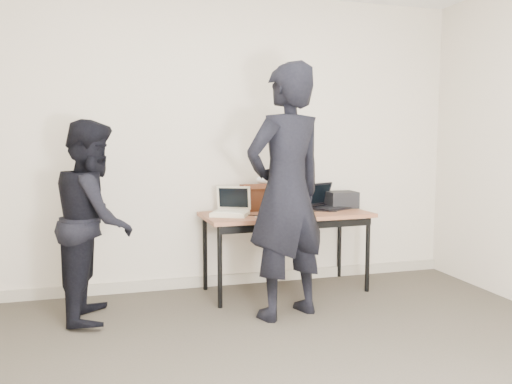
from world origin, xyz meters
name	(u,v)px	position (x,y,z in m)	size (l,w,h in m)	color
room	(323,145)	(0.00, 0.00, 1.35)	(4.60, 4.60, 2.80)	#413B31
desk	(287,219)	(0.47, 1.91, 0.66)	(1.54, 0.74, 0.72)	brown
laptop_beige	(231,210)	(-0.04, 1.91, 0.77)	(0.40, 0.40, 0.25)	beige
laptop_center	(286,208)	(0.44, 1.85, 0.77)	(0.34, 0.33, 0.22)	black
laptop_right	(326,203)	(0.92, 2.07, 0.78)	(0.44, 0.43, 0.24)	black
leather_satchel	(260,197)	(0.29, 2.14, 0.85)	(0.36, 0.18, 0.25)	#5F2E19
tissue	(263,180)	(0.32, 2.14, 1.00)	(0.13, 0.10, 0.08)	white
equipment_box	(342,200)	(1.10, 2.10, 0.80)	(0.27, 0.23, 0.16)	black
power_brick	(269,215)	(0.25, 1.74, 0.74)	(0.09, 0.05, 0.03)	black
cables	(291,212)	(0.52, 1.91, 0.72)	(1.15, 0.44, 0.01)	black
person_typist	(286,192)	(0.26, 1.30, 0.98)	(0.71, 0.47, 1.95)	black
person_observer	(94,220)	(-1.17, 1.68, 0.76)	(0.74, 0.58, 1.53)	black
baseboard	(228,280)	(0.00, 2.23, 0.05)	(4.50, 0.03, 0.10)	#A89E8B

